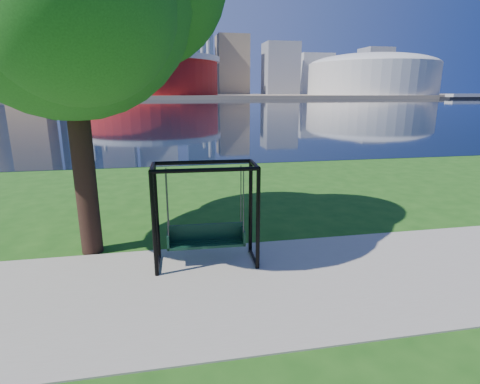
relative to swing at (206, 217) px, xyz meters
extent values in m
plane|color=#1E5114|center=(0.60, -0.63, -1.07)|extent=(900.00, 900.00, 0.00)
cube|color=#9E937F|center=(0.60, -1.13, -1.05)|extent=(120.00, 4.00, 0.03)
cube|color=black|center=(0.60, 101.37, -1.06)|extent=(900.00, 180.00, 0.02)
cube|color=#937F60|center=(0.60, 305.37, -0.07)|extent=(900.00, 228.00, 2.00)
cylinder|color=maroon|center=(-9.40, 234.37, 11.93)|extent=(80.00, 80.00, 22.00)
cylinder|color=silver|center=(-9.40, 234.37, 21.43)|extent=(83.00, 83.00, 3.00)
cylinder|color=silver|center=(23.51, 253.37, 16.93)|extent=(2.00, 2.00, 32.00)
cylinder|color=silver|center=(-42.31, 253.37, 16.93)|extent=(2.00, 2.00, 32.00)
cylinder|color=silver|center=(-42.31, 215.37, 16.93)|extent=(2.00, 2.00, 32.00)
cylinder|color=silver|center=(23.51, 215.37, 16.93)|extent=(2.00, 2.00, 32.00)
cylinder|color=beige|center=(135.60, 234.37, 10.93)|extent=(84.00, 84.00, 20.00)
ellipsoid|color=beige|center=(135.60, 234.37, 19.93)|extent=(84.00, 84.00, 15.12)
cube|color=#998466|center=(-99.40, 299.37, 44.93)|extent=(26.00, 26.00, 88.00)
cube|color=slate|center=(-69.40, 324.37, 48.43)|extent=(30.00, 24.00, 95.00)
cube|color=gray|center=(-39.40, 304.37, 36.93)|extent=(24.00, 24.00, 72.00)
cube|color=silver|center=(-9.40, 334.37, 40.93)|extent=(32.00, 28.00, 80.00)
cube|color=slate|center=(25.60, 309.37, 29.93)|extent=(22.00, 22.00, 58.00)
cube|color=#998466|center=(55.60, 324.37, 24.93)|extent=(26.00, 26.00, 48.00)
cube|color=gray|center=(95.60, 314.37, 21.93)|extent=(28.00, 24.00, 42.00)
cube|color=silver|center=(135.60, 339.37, 18.93)|extent=(30.00, 26.00, 36.00)
cube|color=gray|center=(185.60, 319.37, 20.93)|extent=(24.00, 24.00, 40.00)
cube|color=#998466|center=(225.60, 334.37, 16.93)|extent=(26.00, 26.00, 32.00)
cylinder|color=black|center=(-1.05, -0.41, 0.02)|extent=(0.09, 0.09, 2.17)
cylinder|color=black|center=(1.02, -0.49, 0.02)|extent=(0.09, 0.09, 2.17)
cylinder|color=black|center=(-1.02, 0.43, 0.02)|extent=(0.09, 0.09, 2.17)
cylinder|color=black|center=(1.05, 0.36, 0.02)|extent=(0.09, 0.09, 2.17)
cylinder|color=black|center=(-0.02, -0.45, 1.10)|extent=(2.08, 0.16, 0.08)
cylinder|color=black|center=(0.01, 0.40, 1.10)|extent=(2.08, 0.16, 0.08)
cylinder|color=black|center=(-1.04, 0.01, 1.10)|extent=(0.11, 0.85, 0.08)
cylinder|color=black|center=(-1.04, 0.01, -0.99)|extent=(0.10, 0.85, 0.07)
cylinder|color=black|center=(1.04, -0.06, 1.10)|extent=(0.11, 0.85, 0.08)
cylinder|color=black|center=(1.04, -0.06, -0.99)|extent=(0.10, 0.85, 0.07)
cube|color=black|center=(0.00, -0.03, -0.60)|extent=(1.66, 0.48, 0.06)
cube|color=black|center=(0.01, 0.16, -0.39)|extent=(1.65, 0.10, 0.36)
cube|color=black|center=(-0.80, 0.00, -0.47)|extent=(0.06, 0.43, 0.32)
cube|color=black|center=(0.79, -0.05, -0.47)|extent=(0.06, 0.43, 0.32)
cylinder|color=#38373D|center=(-0.78, -0.17, 0.37)|extent=(0.02, 0.02, 1.37)
cylinder|color=#38373D|center=(0.77, -0.23, 0.37)|extent=(0.02, 0.02, 1.37)
cylinder|color=#38373D|center=(-0.77, 0.18, 0.37)|extent=(0.02, 0.02, 1.37)
cylinder|color=#38373D|center=(0.78, 0.12, 0.37)|extent=(0.02, 0.02, 1.37)
cylinder|color=black|center=(-2.56, 1.12, 1.30)|extent=(0.47, 0.47, 4.74)
sphere|color=#1F5719|center=(-2.13, -0.06, 3.99)|extent=(3.44, 3.44, 3.44)
cube|color=black|center=(166.64, 184.16, -0.48)|extent=(28.81, 9.46, 1.13)
cube|color=silver|center=(166.64, 184.16, 0.94)|extent=(23.05, 7.66, 1.70)
camera|label=1|loc=(-0.69, -7.49, 2.54)|focal=28.00mm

